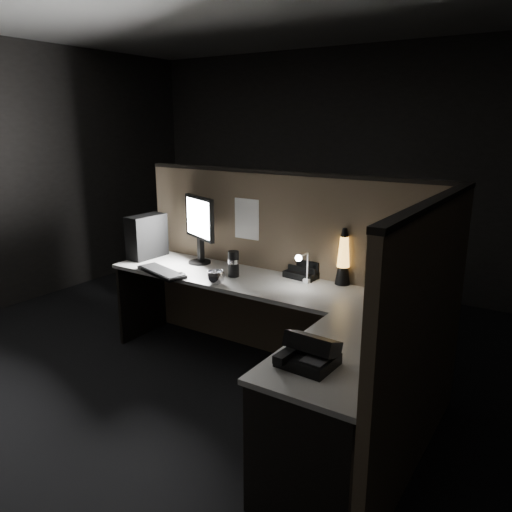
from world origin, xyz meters
The scene contains 17 objects.
floor centered at (0.00, 0.00, 0.00)m, with size 6.00×6.00×0.00m, color black.
room_shell centered at (0.00, 0.00, 1.62)m, with size 6.00×6.00×6.00m.
partition_back centered at (0.00, 0.93, 0.75)m, with size 2.66×0.06×1.50m, color brown.
partition_right centered at (1.33, 0.10, 0.75)m, with size 0.06×1.66×1.50m, color brown.
desk centered at (0.18, 0.25, 0.58)m, with size 2.60×1.60×0.73m.
pc_tower centered at (-1.22, 0.64, 0.92)m, with size 0.16×0.36×0.38m, color black.
monitor centered at (-0.71, 0.76, 1.07)m, with size 0.42×0.21×0.57m.
keyboard centered at (-0.77, 0.34, 0.74)m, with size 0.49×0.16×0.02m, color black.
mouse centered at (-0.59, 0.36, 0.75)m, with size 0.09×0.06×0.03m, color black.
clip_lamp centered at (0.30, 0.69, 0.87)m, with size 0.05×0.19×0.25m.
organizer centered at (0.21, 0.89, 0.77)m, with size 0.27×0.24×0.19m.
lava_lamp centered at (0.53, 0.88, 0.91)m, with size 0.11×0.11×0.42m.
travel_mug centered at (-0.25, 0.59, 0.83)m, with size 0.09×0.09×0.20m, color black.
steel_mug centered at (-0.25, 0.37, 0.78)m, with size 0.13×0.13×0.10m, color silver.
figurine centered at (0.91, 0.79, 0.78)m, with size 0.06×0.06×0.06m, color #D65F21.
pinned_paper centered at (-0.33, 0.90, 1.13)m, with size 0.23×0.00×0.33m, color white.
desk_phone centered at (0.91, -0.38, 0.79)m, with size 0.27×0.29×0.16m.
Camera 1 is at (1.92, -2.41, 1.89)m, focal length 35.00 mm.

